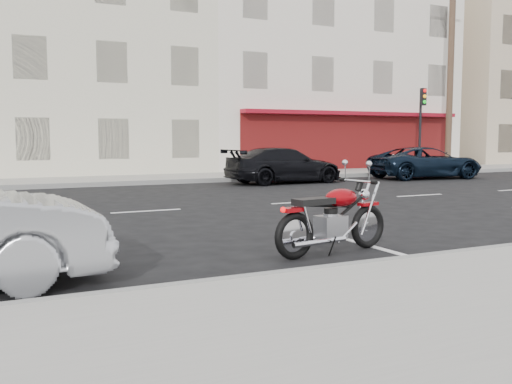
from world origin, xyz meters
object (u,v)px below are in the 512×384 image
(motorcycle, at_px, (369,217))
(suv_far, at_px, (426,163))
(fire_hydrant, at_px, (393,162))
(car_far, at_px, (284,165))
(traffic_light, at_px, (421,118))
(utility_pole, at_px, (450,74))

(motorcycle, xyz_separation_m, suv_far, (10.99, 10.78, 0.16))
(fire_hydrant, bearing_deg, car_far, -158.39)
(traffic_light, height_order, car_far, traffic_light)
(motorcycle, height_order, car_far, car_far)
(suv_far, distance_m, car_far, 6.28)
(utility_pole, xyz_separation_m, fire_hydrant, (-3.50, -0.10, -4.21))
(utility_pole, height_order, car_far, utility_pole)
(fire_hydrant, bearing_deg, suv_far, -108.12)
(utility_pole, distance_m, fire_hydrant, 5.48)
(utility_pole, xyz_separation_m, motorcycle, (-15.60, -14.27, -4.26))
(fire_hydrant, relative_size, car_far, 0.16)
(traffic_light, bearing_deg, utility_pole, 7.61)
(suv_far, relative_size, car_far, 1.03)
(fire_hydrant, distance_m, motorcycle, 18.64)
(fire_hydrant, relative_size, suv_far, 0.16)
(traffic_light, bearing_deg, car_far, -162.76)
(motorcycle, xyz_separation_m, car_far, (4.73, 11.25, 0.17))
(car_far, bearing_deg, motorcycle, 154.42)
(utility_pole, bearing_deg, car_far, -164.47)
(traffic_light, distance_m, car_far, 9.49)
(traffic_light, distance_m, motorcycle, 19.64)
(fire_hydrant, height_order, car_far, car_far)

